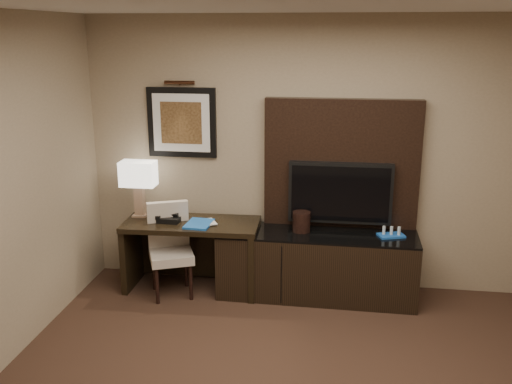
% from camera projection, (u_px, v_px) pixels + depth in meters
% --- Properties ---
extents(wall_back, '(4.50, 0.01, 2.70)m').
position_uv_depth(wall_back, '(311.00, 155.00, 5.64)').
color(wall_back, gray).
rests_on(wall_back, floor).
extents(desk, '(1.35, 0.61, 0.71)m').
position_uv_depth(desk, '(192.00, 256.00, 5.74)').
color(desk, black).
rests_on(desk, floor).
extents(credenza, '(1.92, 0.56, 0.66)m').
position_uv_depth(credenza, '(316.00, 265.00, 5.58)').
color(credenza, black).
rests_on(credenza, floor).
extents(tv_wall_panel, '(1.50, 0.12, 1.30)m').
position_uv_depth(tv_wall_panel, '(341.00, 166.00, 5.56)').
color(tv_wall_panel, black).
rests_on(tv_wall_panel, wall_back).
extents(tv, '(1.00, 0.08, 0.60)m').
position_uv_depth(tv, '(340.00, 193.00, 5.54)').
color(tv, black).
rests_on(tv, tv_wall_panel).
extents(artwork, '(0.70, 0.04, 0.70)m').
position_uv_depth(artwork, '(182.00, 123.00, 5.72)').
color(artwork, black).
rests_on(artwork, wall_back).
extents(picture_light, '(0.04, 0.04, 0.30)m').
position_uv_depth(picture_light, '(179.00, 82.00, 5.57)').
color(picture_light, '#3B2013').
rests_on(picture_light, wall_back).
extents(desk_chair, '(0.56, 0.59, 0.85)m').
position_uv_depth(desk_chair, '(171.00, 255.00, 5.58)').
color(desk_chair, beige).
rests_on(desk_chair, floor).
extents(table_lamp, '(0.34, 0.20, 0.55)m').
position_uv_depth(table_lamp, '(139.00, 190.00, 5.75)').
color(table_lamp, '#9D7A62').
rests_on(table_lamp, desk).
extents(desk_phone, '(0.23, 0.21, 0.11)m').
position_uv_depth(desk_phone, '(170.00, 216.00, 5.65)').
color(desk_phone, black).
rests_on(desk_phone, desk).
extents(blue_folder, '(0.26, 0.33, 0.02)m').
position_uv_depth(blue_folder, '(199.00, 224.00, 5.55)').
color(blue_folder, '#1B58AF').
rests_on(blue_folder, desk).
extents(book, '(0.14, 0.09, 0.21)m').
position_uv_depth(book, '(199.00, 214.00, 5.54)').
color(book, gray).
rests_on(book, desk).
extents(ice_bucket, '(0.19, 0.19, 0.19)m').
position_uv_depth(ice_bucket, '(301.00, 222.00, 5.52)').
color(ice_bucket, black).
rests_on(ice_bucket, credenza).
extents(minibar_tray, '(0.28, 0.22, 0.09)m').
position_uv_depth(minibar_tray, '(391.00, 232.00, 5.39)').
color(minibar_tray, blue).
rests_on(minibar_tray, credenza).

